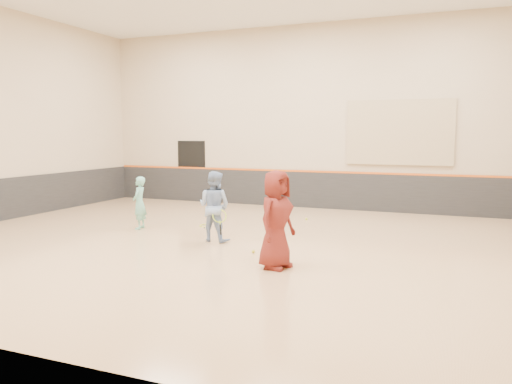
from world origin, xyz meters
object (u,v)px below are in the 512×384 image
at_px(girl, 139,203).
at_px(instructor, 214,206).
at_px(spare_racket, 205,225).
at_px(young_man, 276,219).

height_order(girl, instructor, instructor).
xyz_separation_m(instructor, spare_racket, (-1.07, 1.56, -0.76)).
distance_m(instructor, young_man, 2.67).
xyz_separation_m(girl, instructor, (2.47, -0.60, 0.13)).
distance_m(girl, instructor, 2.54).
xyz_separation_m(girl, spare_racket, (1.40, 0.95, -0.64)).
bearing_deg(spare_racket, instructor, -55.58).
relative_size(girl, spare_racket, 2.09).
bearing_deg(girl, young_man, 49.30).
height_order(instructor, young_man, young_man).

